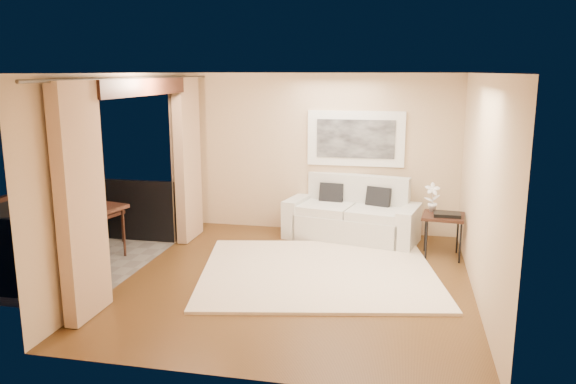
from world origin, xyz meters
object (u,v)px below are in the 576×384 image
(balcony_chair_far, at_px, (99,207))
(ice_bucket, at_px, (86,198))
(sofa, at_px, (353,217))
(balcony_chair_near, at_px, (54,235))
(side_table, at_px, (443,219))
(bistro_table, at_px, (95,212))
(orchid, at_px, (432,197))

(balcony_chair_far, relative_size, ice_bucket, 5.35)
(sofa, relative_size, balcony_chair_near, 2.25)
(sofa, distance_m, side_table, 1.58)
(bistro_table, xyz_separation_m, ice_bucket, (-0.17, 0.07, 0.18))
(balcony_chair_near, relative_size, ice_bucket, 5.06)
(balcony_chair_far, bearing_deg, side_table, -161.15)
(balcony_chair_far, bearing_deg, sofa, -149.46)
(side_table, height_order, ice_bucket, ice_bucket)
(bistro_table, bearing_deg, ice_bucket, 158.34)
(sofa, relative_size, bistro_table, 2.72)
(sofa, height_order, balcony_chair_near, sofa)
(orchid, height_order, ice_bucket, orchid)
(side_table, distance_m, orchid, 0.36)
(side_table, height_order, orchid, orchid)
(bistro_table, xyz_separation_m, balcony_chair_near, (-0.19, -0.70, -0.15))
(balcony_chair_near, bearing_deg, bistro_table, 62.55)
(orchid, distance_m, bistro_table, 4.97)
(balcony_chair_far, xyz_separation_m, ice_bucket, (0.19, -0.64, 0.29))
(side_table, distance_m, ice_bucket, 5.25)
(side_table, bearing_deg, balcony_chair_near, -159.52)
(ice_bucket, bearing_deg, balcony_chair_far, 106.56)
(orchid, relative_size, ice_bucket, 2.20)
(side_table, relative_size, ice_bucket, 3.29)
(sofa, xyz_separation_m, balcony_chair_far, (-3.90, -1.20, 0.26))
(orchid, relative_size, balcony_chair_near, 0.44)
(sofa, bearing_deg, balcony_chair_near, -133.00)
(orchid, relative_size, balcony_chair_far, 0.41)
(side_table, distance_m, balcony_chair_near, 5.48)
(orchid, bearing_deg, balcony_chair_near, -157.24)
(side_table, bearing_deg, bistro_table, -166.20)
(side_table, xyz_separation_m, balcony_chair_far, (-5.30, -0.51, 0.03))
(side_table, bearing_deg, ice_bucket, -167.36)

